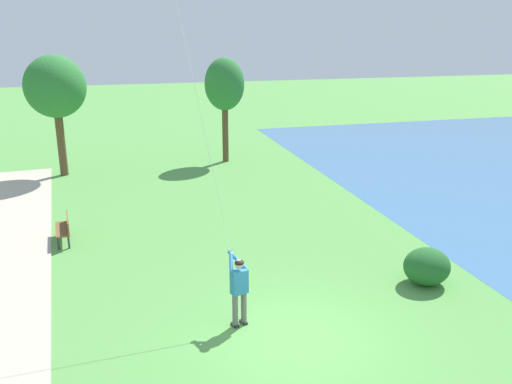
{
  "coord_description": "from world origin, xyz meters",
  "views": [
    {
      "loc": [
        -3.72,
        -10.25,
        6.93
      ],
      "look_at": [
        -0.56,
        1.47,
        3.18
      ],
      "focal_mm": 37.56,
      "sensor_mm": 36.0,
      "label": 1
    }
  ],
  "objects_px": {
    "person_kite_flyer": "(239,286)",
    "lakeside_shrub": "(427,266)",
    "park_bench_far_walkway": "(65,227)",
    "tree_lakeside_far": "(225,85)",
    "tree_lakeside_near": "(55,88)"
  },
  "relations": [
    {
      "from": "park_bench_far_walkway",
      "to": "tree_lakeside_far",
      "type": "relative_size",
      "value": 0.28
    },
    {
      "from": "park_bench_far_walkway",
      "to": "tree_lakeside_near",
      "type": "relative_size",
      "value": 0.27
    },
    {
      "from": "person_kite_flyer",
      "to": "lakeside_shrub",
      "type": "height_order",
      "value": "person_kite_flyer"
    },
    {
      "from": "tree_lakeside_near",
      "to": "tree_lakeside_far",
      "type": "bearing_deg",
      "value": 4.75
    },
    {
      "from": "park_bench_far_walkway",
      "to": "tree_lakeside_near",
      "type": "xyz_separation_m",
      "value": [
        -0.64,
        8.97,
        3.71
      ]
    },
    {
      "from": "person_kite_flyer",
      "to": "park_bench_far_walkway",
      "type": "distance_m",
      "value": 8.03
    },
    {
      "from": "lakeside_shrub",
      "to": "tree_lakeside_near",
      "type": "bearing_deg",
      "value": 125.53
    },
    {
      "from": "park_bench_far_walkway",
      "to": "tree_lakeside_far",
      "type": "xyz_separation_m",
      "value": [
        7.57,
        9.65,
        3.52
      ]
    },
    {
      "from": "lakeside_shrub",
      "to": "park_bench_far_walkway",
      "type": "bearing_deg",
      "value": 149.35
    },
    {
      "from": "park_bench_far_walkway",
      "to": "lakeside_shrub",
      "type": "xyz_separation_m",
      "value": [
        10.01,
        -5.93,
        0.02
      ]
    },
    {
      "from": "person_kite_flyer",
      "to": "tree_lakeside_near",
      "type": "distance_m",
      "value": 16.75
    },
    {
      "from": "person_kite_flyer",
      "to": "park_bench_far_walkway",
      "type": "xyz_separation_m",
      "value": [
        -4.43,
        6.67,
        -0.54
      ]
    },
    {
      "from": "person_kite_flyer",
      "to": "tree_lakeside_near",
      "type": "bearing_deg",
      "value": 107.94
    },
    {
      "from": "person_kite_flyer",
      "to": "lakeside_shrub",
      "type": "relative_size",
      "value": 1.39
    },
    {
      "from": "lakeside_shrub",
      "to": "tree_lakeside_far",
      "type": "bearing_deg",
      "value": 98.88
    }
  ]
}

